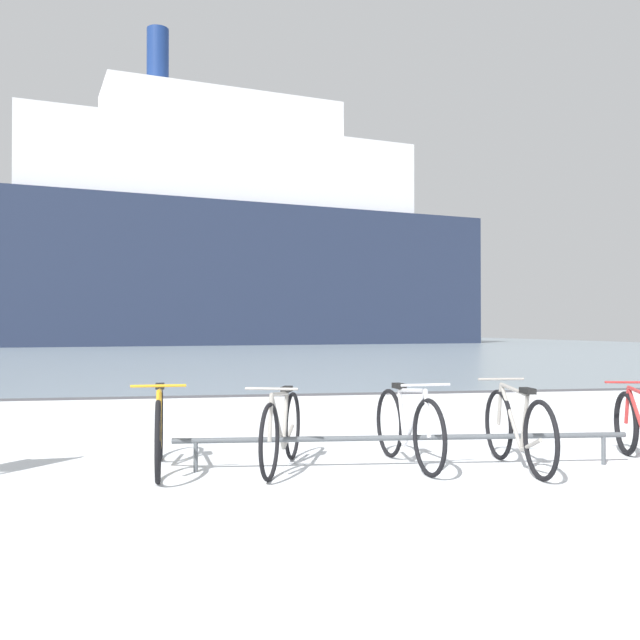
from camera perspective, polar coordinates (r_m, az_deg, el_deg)
name	(u,v)px	position (r m, az deg, el deg)	size (l,w,h in m)	color
ground	(220,345)	(57.47, -8.10, -2.03)	(80.00, 132.00, 0.08)	silver
bike_rack	(405,439)	(6.61, 6.89, -9.53)	(4.22, 0.44, 0.31)	#4C5156
bicycle_0	(159,430)	(6.61, -12.86, -8.64)	(0.46, 1.78, 0.81)	black
bicycle_1	(282,430)	(6.51, -3.12, -8.90)	(0.66, 1.58, 0.78)	black
bicycle_2	(408,427)	(6.70, 7.13, -8.60)	(0.46, 1.65, 0.80)	black
bicycle_3	(518,429)	(6.76, 15.70, -8.49)	(0.46, 1.66, 0.81)	black
ferry_ship	(230,242)	(60.00, -7.25, 6.27)	(43.97, 18.73, 25.57)	#232D47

